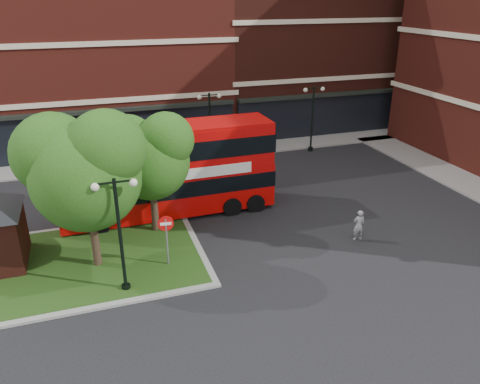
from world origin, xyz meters
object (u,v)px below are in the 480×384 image
object	(u,v)px
woman	(359,225)
car_silver	(188,154)
car_white	(247,143)
bus	(167,165)

from	to	relation	value
woman	car_silver	world-z (taller)	woman
woman	car_silver	distance (m)	14.67
car_white	bus	bearing A→B (deg)	138.10
bus	car_silver	bearing A→B (deg)	69.15
bus	car_white	xyz separation A→B (m)	(7.68, 9.09, -2.18)
bus	woman	size ratio (longest dim) A/B	7.17
woman	car_white	xyz separation A→B (m)	(-0.63, 15.02, -0.11)
woman	car_white	bearing A→B (deg)	-79.49
bus	woman	distance (m)	10.42
woman	car_white	size ratio (longest dim) A/B	0.38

